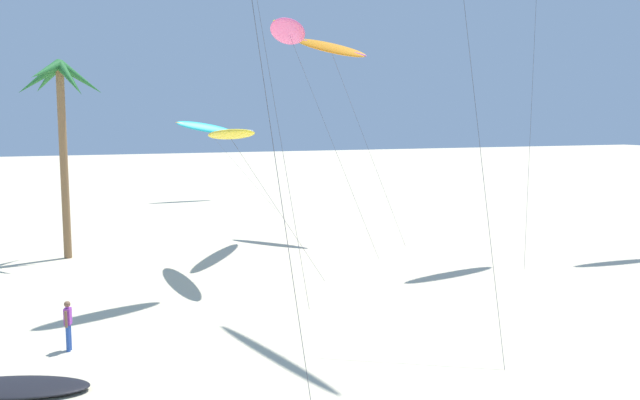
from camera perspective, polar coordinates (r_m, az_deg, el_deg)
The scene contains 7 objects.
palm_tree_3 at distance 39.62m, azimuth -21.12°, elevation 7.78°, with size 4.66×4.47×10.96m.
flying_kite_0 at distance 41.04m, azimuth -2.64°, elevation 14.02°, with size 5.89×9.57×13.57m.
flying_kite_1 at distance 33.45m, azimuth -7.67°, elevation 5.53°, with size 4.52×7.08×7.51m.
flying_kite_6 at distance 44.79m, azimuth 0.87°, elevation 12.76°, with size 4.70×8.16×13.41m.
flying_kite_11 at distance 65.08m, azimuth -9.68°, elevation 6.07°, with size 6.65×10.47×7.84m.
grounded_kite_0 at distance 21.82m, azimuth -24.61°, elevation -14.23°, with size 4.70×3.04×0.28m.
person_near_left at distance 24.46m, azimuth -20.55°, elevation -9.76°, with size 0.28×0.49×1.72m.
Camera 1 is at (-6.33, 0.39, 7.80)m, focal length 37.80 mm.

